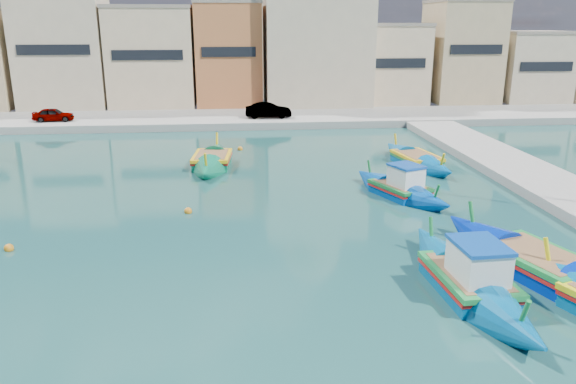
# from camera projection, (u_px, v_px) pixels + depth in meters

# --- Properties ---
(ground) EXTENTS (160.00, 160.00, 0.00)m
(ground) POSITION_uv_depth(u_px,v_px,m) (184.00, 290.00, 18.25)
(ground) COLOR #15403F
(ground) RESTS_ON ground
(north_quay) EXTENTS (80.00, 8.00, 0.60)m
(north_quay) POSITION_uv_depth(u_px,v_px,m) (213.00, 119.00, 48.64)
(north_quay) COLOR gray
(north_quay) RESTS_ON ground
(north_townhouses) EXTENTS (83.20, 7.87, 10.19)m
(north_townhouses) POSITION_uv_depth(u_px,v_px,m) (282.00, 58.00, 54.93)
(north_townhouses) COLOR #CCB28D
(north_townhouses) RESTS_ON ground
(church_block) EXTENTS (10.00, 10.00, 19.10)m
(church_block) POSITION_uv_depth(u_px,v_px,m) (315.00, 22.00, 54.86)
(church_block) COLOR #BEAC8E
(church_block) RESTS_ON ground
(parked_cars) EXTENTS (30.59, 2.46, 1.28)m
(parked_cars) POSITION_uv_depth(u_px,v_px,m) (88.00, 113.00, 46.00)
(parked_cars) COLOR #4C1919
(parked_cars) RESTS_ON north_quay
(luzzu_turquoise_cabin) EXTENTS (2.36, 9.08, 2.89)m
(luzzu_turquoise_cabin) POSITION_uv_depth(u_px,v_px,m) (469.00, 282.00, 18.00)
(luzzu_turquoise_cabin) COLOR #005C96
(luzzu_turquoise_cabin) RESTS_ON ground
(luzzu_blue_cabin) EXTENTS (4.43, 7.43, 2.59)m
(luzzu_blue_cabin) POSITION_uv_depth(u_px,v_px,m) (400.00, 190.00, 28.01)
(luzzu_blue_cabin) COLOR #0046A0
(luzzu_blue_cabin) RESTS_ON ground
(luzzu_cyan_mid) EXTENTS (3.32, 8.44, 2.43)m
(luzzu_cyan_mid) POSITION_uv_depth(u_px,v_px,m) (416.00, 161.00, 34.19)
(luzzu_cyan_mid) COLOR #005BA0
(luzzu_cyan_mid) RESTS_ON ground
(luzzu_green) EXTENTS (2.77, 8.31, 2.57)m
(luzzu_green) POSITION_uv_depth(u_px,v_px,m) (212.00, 162.00, 33.91)
(luzzu_green) COLOR #0A6E4C
(luzzu_green) RESTS_ON ground
(luzzu_blue_south) EXTENTS (5.01, 9.93, 2.80)m
(luzzu_blue_south) POSITION_uv_depth(u_px,v_px,m) (538.00, 266.00, 19.31)
(luzzu_blue_south) COLOR #0026AB
(luzzu_blue_south) RESTS_ON ground
(mooring_buoys) EXTENTS (24.05, 27.02, 0.36)m
(mooring_buoys) POSITION_uv_depth(u_px,v_px,m) (194.00, 222.00, 24.23)
(mooring_buoys) COLOR orange
(mooring_buoys) RESTS_ON ground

